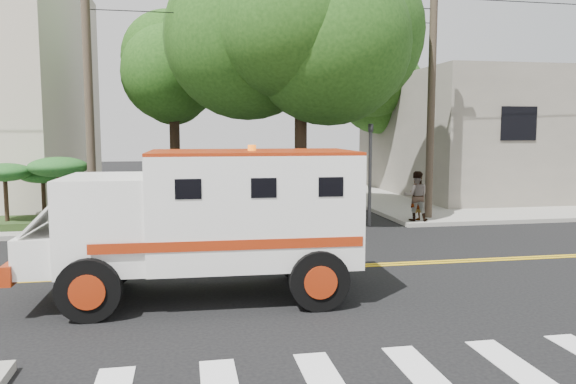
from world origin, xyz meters
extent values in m
plane|color=black|center=(0.00, 0.00, 0.00)|extent=(100.00, 100.00, 0.00)
cube|color=gray|center=(13.50, 13.50, 0.07)|extent=(17.00, 17.00, 0.15)
cube|color=slate|center=(15.00, 14.00, 3.15)|extent=(14.00, 12.00, 6.00)
cylinder|color=#382D23|center=(-5.60, 6.00, 4.50)|extent=(0.28, 0.28, 9.00)
cylinder|color=#382D23|center=(6.30, 6.20, 4.50)|extent=(0.28, 0.28, 9.00)
cylinder|color=black|center=(1.50, 6.50, 3.50)|extent=(0.44, 0.44, 7.00)
sphere|color=#193E10|center=(1.50, 6.50, 7.00)|extent=(5.32, 5.32, 5.32)
sphere|color=#193E10|center=(2.64, 5.74, 7.57)|extent=(4.56, 4.56, 4.56)
cylinder|color=black|center=(-3.00, 12.00, 2.80)|extent=(0.44, 0.44, 5.60)
sphere|color=#193E10|center=(-3.00, 12.00, 5.60)|extent=(3.92, 3.92, 3.92)
sphere|color=#193E10|center=(-2.16, 11.44, 6.02)|extent=(3.36, 3.36, 3.36)
cylinder|color=black|center=(8.50, 16.00, 2.97)|extent=(0.44, 0.44, 5.95)
sphere|color=#193E10|center=(8.50, 16.00, 5.95)|extent=(4.20, 4.20, 4.20)
sphere|color=#193E10|center=(9.40, 15.40, 6.40)|extent=(3.60, 3.60, 3.60)
cylinder|color=#3F3F42|center=(3.80, 5.60, 1.80)|extent=(0.12, 0.12, 3.60)
imported|color=#3F3F42|center=(3.80, 5.60, 3.15)|extent=(0.15, 0.18, 0.90)
cylinder|color=#3F3F42|center=(-6.20, 6.20, 1.00)|extent=(0.06, 0.06, 2.00)
cube|color=#0C33A5|center=(-6.20, 6.14, 1.80)|extent=(0.45, 0.03, 0.45)
cube|color=#1E3314|center=(-7.50, 6.80, 0.27)|extent=(3.20, 2.00, 0.24)
cylinder|color=black|center=(-8.40, 6.50, 1.15)|extent=(0.14, 0.14, 1.52)
ellipsoid|color=#164A1C|center=(-8.40, 6.50, 2.00)|extent=(1.73, 1.73, 0.60)
cylinder|color=black|center=(-7.40, 7.20, 1.07)|extent=(0.14, 0.14, 1.36)
ellipsoid|color=#164A1C|center=(-7.40, 7.20, 1.83)|extent=(1.55, 1.55, 0.54)
cylinder|color=black|center=(-6.70, 6.30, 1.23)|extent=(0.14, 0.14, 1.68)
ellipsoid|color=#164A1C|center=(-6.70, 6.30, 2.17)|extent=(1.91, 1.91, 0.66)
cube|color=white|center=(-1.27, -1.98, 1.82)|extent=(4.12, 2.51, 2.18)
cube|color=white|center=(-4.07, -1.89, 1.61)|extent=(1.73, 2.33, 1.77)
cube|color=black|center=(-4.88, -1.87, 2.08)|extent=(0.12, 1.77, 0.73)
cube|color=white|center=(-5.16, -1.86, 1.09)|extent=(1.00, 2.10, 0.73)
cube|color=#95260B|center=(-5.68, -1.84, 0.83)|extent=(0.26, 2.24, 0.36)
cube|color=#95260B|center=(-1.27, -1.98, 2.94)|extent=(4.12, 2.51, 0.06)
cylinder|color=black|center=(-4.31, -3.05, 0.57)|extent=(1.15, 0.37, 1.14)
cylinder|color=black|center=(-4.24, -0.72, 0.57)|extent=(1.15, 0.37, 1.14)
cylinder|color=black|center=(-0.16, -3.17, 0.57)|extent=(1.15, 0.37, 1.14)
cylinder|color=black|center=(-0.09, -0.85, 0.57)|extent=(1.15, 0.37, 1.14)
imported|color=gray|center=(5.50, 5.50, 0.99)|extent=(0.73, 0.68, 1.68)
imported|color=gray|center=(5.50, 5.50, 1.04)|extent=(1.03, 0.91, 1.78)
camera|label=1|loc=(-2.60, -13.19, 3.38)|focal=35.00mm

